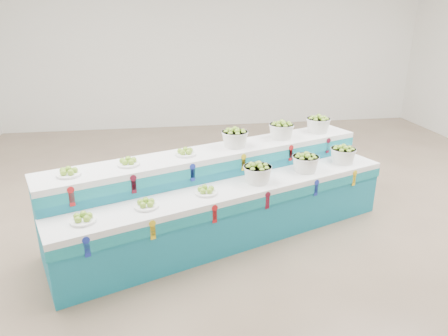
{
  "coord_description": "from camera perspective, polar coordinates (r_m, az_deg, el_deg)",
  "views": [
    {
      "loc": [
        -1.34,
        -4.9,
        2.62
      ],
      "look_at": [
        -0.62,
        -0.32,
        0.87
      ],
      "focal_mm": 32.97,
      "sensor_mm": 36.0,
      "label": 1
    }
  ],
  "objects": [
    {
      "name": "ground",
      "position": [
        5.72,
        5.72,
        -6.7
      ],
      "size": [
        10.0,
        10.0,
        0.0
      ],
      "primitive_type": "plane",
      "color": "brown",
      "rests_on": "ground"
    },
    {
      "name": "back_wall",
      "position": [
        10.01,
        -1.24,
        17.14
      ],
      "size": [
        10.0,
        0.0,
        10.0
      ],
      "primitive_type": "plane",
      "rotation": [
        1.57,
        0.0,
        0.0
      ],
      "color": "silver",
      "rests_on": "ground"
    },
    {
      "name": "display_stand",
      "position": [
        5.09,
        0.0,
        -3.79
      ],
      "size": [
        4.39,
        2.54,
        1.02
      ],
      "primitive_type": null,
      "rotation": [
        0.0,
        0.0,
        0.36
      ],
      "color": "teal",
      "rests_on": "ground"
    },
    {
      "name": "plate_lower_left",
      "position": [
        4.23,
        -19.01,
        -6.51
      ],
      "size": [
        0.33,
        0.33,
        0.09
      ],
      "primitive_type": "cylinder",
      "rotation": [
        0.0,
        0.0,
        0.36
      ],
      "color": "white",
      "rests_on": "display_stand"
    },
    {
      "name": "plate_lower_mid",
      "position": [
        4.36,
        -10.77,
        -4.83
      ],
      "size": [
        0.33,
        0.33,
        0.09
      ],
      "primitive_type": "cylinder",
      "rotation": [
        0.0,
        0.0,
        0.36
      ],
      "color": "white",
      "rests_on": "display_stand"
    },
    {
      "name": "plate_lower_right",
      "position": [
        4.61,
        -2.52,
        -3.04
      ],
      "size": [
        0.33,
        0.33,
        0.09
      ],
      "primitive_type": "cylinder",
      "rotation": [
        0.0,
        0.0,
        0.36
      ],
      "color": "white",
      "rests_on": "display_stand"
    },
    {
      "name": "basket_lower_left",
      "position": [
        4.91,
        4.67,
        -0.64
      ],
      "size": [
        0.44,
        0.44,
        0.24
      ],
      "primitive_type": null,
      "rotation": [
        0.0,
        0.0,
        0.36
      ],
      "color": "silver",
      "rests_on": "display_stand"
    },
    {
      "name": "basket_lower_mid",
      "position": [
        5.33,
        11.22,
        0.79
      ],
      "size": [
        0.44,
        0.44,
        0.24
      ],
      "primitive_type": null,
      "rotation": [
        0.0,
        0.0,
        0.36
      ],
      "color": "silver",
      "rests_on": "display_stand"
    },
    {
      "name": "basket_lower_right",
      "position": [
        5.76,
        16.17,
        1.87
      ],
      "size": [
        0.44,
        0.44,
        0.24
      ],
      "primitive_type": null,
      "rotation": [
        0.0,
        0.0,
        0.36
      ],
      "color": "silver",
      "rests_on": "display_stand"
    },
    {
      "name": "plate_upper_left",
      "position": [
        4.6,
        -20.78,
        -0.45
      ],
      "size": [
        0.33,
        0.33,
        0.09
      ],
      "primitive_type": "cylinder",
      "rotation": [
        0.0,
        0.0,
        0.36
      ],
      "color": "white",
      "rests_on": "display_stand"
    },
    {
      "name": "plate_upper_mid",
      "position": [
        4.72,
        -13.15,
        0.92
      ],
      "size": [
        0.33,
        0.33,
        0.09
      ],
      "primitive_type": "cylinder",
      "rotation": [
        0.0,
        0.0,
        0.36
      ],
      "color": "white",
      "rests_on": "display_stand"
    },
    {
      "name": "plate_upper_right",
      "position": [
        4.95,
        -5.39,
        2.3
      ],
      "size": [
        0.33,
        0.33,
        0.09
      ],
      "primitive_type": "cylinder",
      "rotation": [
        0.0,
        0.0,
        0.36
      ],
      "color": "white",
      "rests_on": "display_stand"
    },
    {
      "name": "basket_upper_left",
      "position": [
        5.23,
        1.52,
        4.26
      ],
      "size": [
        0.44,
        0.44,
        0.24
      ],
      "primitive_type": null,
      "rotation": [
        0.0,
        0.0,
        0.36
      ],
      "color": "silver",
      "rests_on": "display_stand"
    },
    {
      "name": "basket_upper_mid",
      "position": [
        5.63,
        7.96,
        5.26
      ],
      "size": [
        0.44,
        0.44,
        0.24
      ],
      "primitive_type": null,
      "rotation": [
        0.0,
        0.0,
        0.36
      ],
      "color": "silver",
      "rests_on": "display_stand"
    },
    {
      "name": "basket_upper_right",
      "position": [
        6.04,
        12.91,
        5.99
      ],
      "size": [
        0.44,
        0.44,
        0.24
      ],
      "primitive_type": null,
      "rotation": [
        0.0,
        0.0,
        0.36
      ],
      "color": "silver",
      "rests_on": "display_stand"
    }
  ]
}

